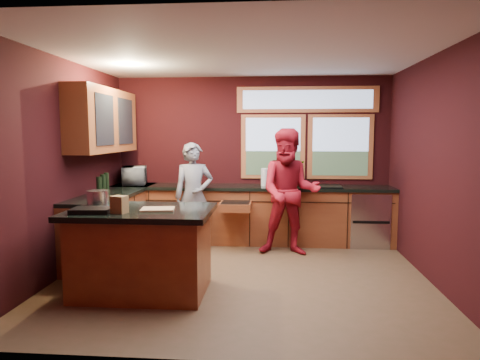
# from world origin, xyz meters

# --- Properties ---
(floor) EXTENTS (4.50, 4.50, 0.00)m
(floor) POSITION_xyz_m (0.00, 0.00, 0.00)
(floor) COLOR brown
(floor) RESTS_ON ground
(room_shell) EXTENTS (4.52, 4.02, 2.71)m
(room_shell) POSITION_xyz_m (-0.60, 0.32, 1.80)
(room_shell) COLOR black
(room_shell) RESTS_ON ground
(back_counter) EXTENTS (4.50, 0.64, 0.93)m
(back_counter) POSITION_xyz_m (0.20, 1.70, 0.46)
(back_counter) COLOR maroon
(back_counter) RESTS_ON floor
(left_counter) EXTENTS (0.64, 2.30, 0.93)m
(left_counter) POSITION_xyz_m (-1.95, 0.85, 0.47)
(left_counter) COLOR maroon
(left_counter) RESTS_ON floor
(island) EXTENTS (1.55, 1.05, 0.95)m
(island) POSITION_xyz_m (-1.08, -0.62, 0.48)
(island) COLOR maroon
(island) RESTS_ON floor
(person_grey) EXTENTS (0.69, 0.56, 1.63)m
(person_grey) POSITION_xyz_m (-0.85, 1.25, 0.82)
(person_grey) COLOR slate
(person_grey) RESTS_ON floor
(person_red) EXTENTS (0.93, 0.74, 1.84)m
(person_red) POSITION_xyz_m (0.60, 1.05, 0.92)
(person_red) COLOR maroon
(person_red) RESTS_ON floor
(microwave) EXTENTS (0.49, 0.61, 0.30)m
(microwave) POSITION_xyz_m (-1.92, 1.70, 1.08)
(microwave) COLOR #999999
(microwave) RESTS_ON left_counter
(potted_plant) EXTENTS (0.37, 0.32, 0.41)m
(potted_plant) POSITION_xyz_m (0.69, 1.75, 1.14)
(potted_plant) COLOR #999999
(potted_plant) RESTS_ON back_counter
(paper_towel) EXTENTS (0.12, 0.12, 0.28)m
(paper_towel) POSITION_xyz_m (0.22, 1.70, 1.07)
(paper_towel) COLOR silver
(paper_towel) RESTS_ON back_counter
(cutting_board) EXTENTS (0.38, 0.30, 0.02)m
(cutting_board) POSITION_xyz_m (-0.88, -0.67, 0.95)
(cutting_board) COLOR tan
(cutting_board) RESTS_ON island
(stock_pot) EXTENTS (0.24, 0.24, 0.18)m
(stock_pot) POSITION_xyz_m (-1.63, -0.47, 1.03)
(stock_pot) COLOR silver
(stock_pot) RESTS_ON island
(paper_bag) EXTENTS (0.18, 0.16, 0.18)m
(paper_bag) POSITION_xyz_m (-1.23, -0.87, 1.03)
(paper_bag) COLOR brown
(paper_bag) RESTS_ON island
(black_tray) EXTENTS (0.42, 0.32, 0.05)m
(black_tray) POSITION_xyz_m (-1.53, -0.87, 0.97)
(black_tray) COLOR black
(black_tray) RESTS_ON island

